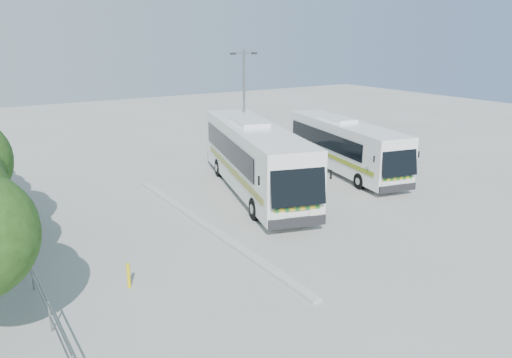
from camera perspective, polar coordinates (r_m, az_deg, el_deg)
ground at (r=22.55m, az=1.91°, el=-5.96°), size 100.00×100.00×0.00m
kerb_divider at (r=23.04m, az=-5.67°, el=-5.34°), size 0.40×16.00×0.15m
railing at (r=22.65m, az=-25.86°, el=-5.54°), size 0.06×22.00×1.00m
coach_main at (r=27.46m, az=-0.14°, el=2.57°), size 6.20×13.53×3.70m
coach_adjacent at (r=32.21m, az=10.06°, el=3.85°), size 4.55×11.72×3.19m
lamppost at (r=32.08m, az=-1.37°, el=8.49°), size 1.86×0.25×7.60m
bollard at (r=18.17m, az=-14.36°, el=-10.64°), size 0.15×0.15×0.90m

